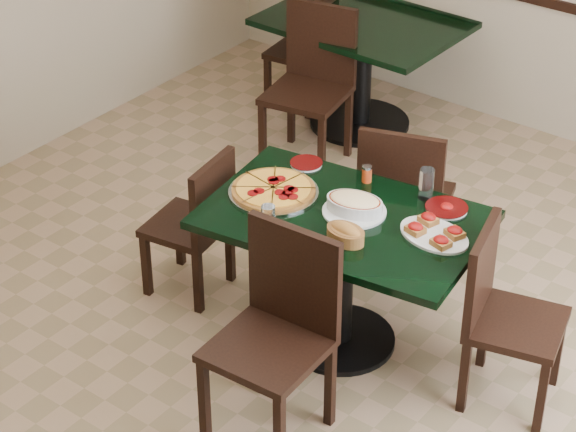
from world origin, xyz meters
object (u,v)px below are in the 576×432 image
Objects in this scene: back_chair_left at (309,45)px; bread_basket at (346,233)px; chair_left at (198,219)px; back_chair_near at (313,76)px; chair_near at (279,323)px; bruschetta_platter at (434,232)px; chair_far at (403,195)px; lasagna_casserole at (355,204)px; chair_right at (501,308)px; back_table at (362,53)px; pepperoni_pizza at (274,190)px; main_table at (343,248)px.

bread_basket is (1.79, -2.16, 0.33)m from back_chair_left.
back_chair_near is (-0.39, 1.53, 0.11)m from chair_left.
chair_near is 0.83m from bruschetta_platter.
lasagna_casserole is at bearing 79.05° from chair_far.
lasagna_casserole reaches higher than chair_left.
chair_right is 1.08× the size of back_chair_left.
back_table is 2.51m from bruschetta_platter.
back_table is at bearing 127.44° from bread_basket.
back_table is 3.14× the size of bruschetta_platter.
pepperoni_pizza is (0.84, -2.02, 0.24)m from back_table.
bread_basket is 0.41m from bruschetta_platter.
back_chair_near is at bearing 30.74° from back_chair_left.
main_table is 1.12× the size of back_table.
bruschetta_platter reaches higher than pepperoni_pizza.
lasagna_casserole is 0.24m from bread_basket.
pepperoni_pizza is (-1.17, -0.16, 0.27)m from chair_right.
pepperoni_pizza is at bearing 177.50° from main_table.
chair_left is 1.02m from bread_basket.
chair_left is at bearing -86.56° from back_chair_near.
chair_left is 0.94m from lasagna_casserole.
main_table is at bearing 5.55° from pepperoni_pizza.
chair_left is at bearing -78.68° from back_table.
chair_near is (0.10, -0.63, -0.01)m from main_table.
main_table is at bearing 131.71° from bread_basket.
chair_left is 1.87× the size of pepperoni_pizza.
pepperoni_pizza is at bearing -158.90° from bruschetta_platter.
back_chair_left is 2.82m from bread_basket.
pepperoni_pizza is at bearing 24.82° from back_chair_left.
chair_near is (0.16, -1.26, 0.03)m from chair_far.
back_chair_near is (-1.23, 1.44, -0.01)m from main_table.
lasagna_casserole reaches higher than bread_basket.
chair_near is 4.84× the size of bread_basket.
bruschetta_platter is (-0.36, -0.02, 0.28)m from chair_right.
bread_basket is at bearing 83.94° from chair_far.
back_chair_near is at bearing 119.64° from pepperoni_pizza.
chair_right is at bearing 0.94° from main_table.
back_chair_near reaches higher than chair_right.
lasagna_casserole is (0.02, 0.05, 0.23)m from main_table.
pepperoni_pizza is 0.42m from lasagna_casserole.
chair_right is at bearing -44.09° from back_chair_near.
lasagna_casserole is at bearing 59.58° from main_table.
back_chair_left is at bearing 118.12° from lasagna_casserole.
chair_left is at bearing 24.14° from chair_far.
pepperoni_pizza is (-0.49, 0.59, 0.21)m from chair_near.
main_table is at bearing 87.47° from chair_left.
back_chair_near reaches higher than chair_near.
bruschetta_platter is (0.32, 0.73, 0.21)m from chair_near.
chair_left reaches higher than pepperoni_pizza.
pepperoni_pizza is at bearing -66.74° from back_table.
back_chair_left is at bearing 179.05° from back_table.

